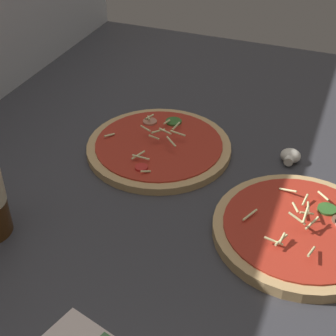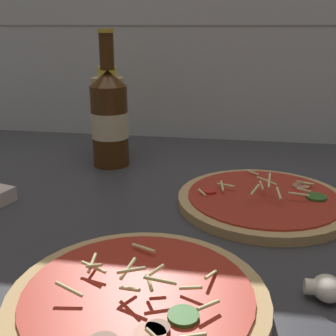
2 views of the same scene
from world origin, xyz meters
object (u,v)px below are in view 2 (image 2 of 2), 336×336
(pizza_near, at_px, (138,300))
(oil_bottle, at_px, (109,115))
(mushroom_left, at_px, (325,288))
(pizza_far, at_px, (263,200))
(beer_bottle, at_px, (110,117))

(pizza_near, height_order, oil_bottle, oil_bottle)
(oil_bottle, bearing_deg, mushroom_left, -51.54)
(oil_bottle, xyz_separation_m, mushroom_left, (0.38, -0.48, -0.08))
(pizza_far, height_order, oil_bottle, oil_bottle)
(mushroom_left, bearing_deg, pizza_far, 102.64)
(pizza_near, distance_m, pizza_far, 0.32)
(oil_bottle, bearing_deg, beer_bottle, -72.06)
(oil_bottle, relative_size, mushroom_left, 4.91)
(oil_bottle, distance_m, mushroom_left, 0.62)
(pizza_near, xyz_separation_m, mushroom_left, (0.19, 0.05, 0.00))
(pizza_near, distance_m, oil_bottle, 0.57)
(beer_bottle, xyz_separation_m, oil_bottle, (-0.03, 0.08, -0.01))
(pizza_near, distance_m, mushroom_left, 0.20)
(pizza_far, distance_m, mushroom_left, 0.24)
(pizza_far, xyz_separation_m, mushroom_left, (0.05, -0.24, 0.00))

